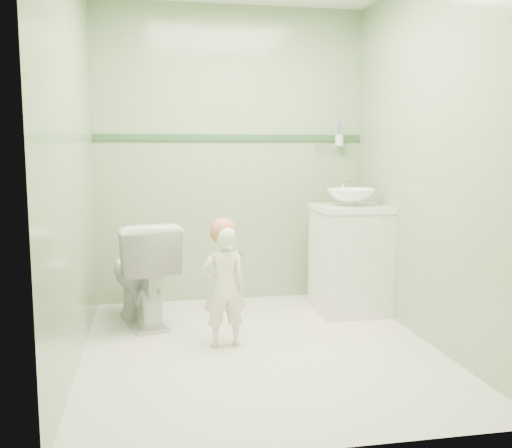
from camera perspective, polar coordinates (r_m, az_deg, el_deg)
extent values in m
plane|color=silver|center=(3.70, 0.44, -12.37)|extent=(2.50, 2.50, 0.00)
cube|color=#86AC7A|center=(4.71, -2.47, 6.81)|extent=(2.20, 0.04, 2.40)
cube|color=#86AC7A|center=(2.27, 6.54, 5.96)|extent=(2.20, 0.04, 2.40)
cube|color=#86AC7A|center=(3.44, -17.93, 6.18)|extent=(0.04, 2.50, 2.40)
cube|color=#86AC7A|center=(3.84, 16.87, 6.32)|extent=(0.04, 2.50, 2.40)
cube|color=#315532|center=(4.70, -2.46, 8.64)|extent=(2.20, 0.02, 0.05)
cube|color=beige|center=(4.47, 9.36, -3.66)|extent=(0.52, 0.50, 0.80)
cube|color=white|center=(4.40, 9.48, 1.58)|extent=(0.54, 0.52, 0.04)
imported|color=white|center=(4.40, 9.50, 2.67)|extent=(0.37, 0.37, 0.13)
cylinder|color=silver|center=(4.58, 8.66, 3.58)|extent=(0.03, 0.03, 0.18)
cylinder|color=silver|center=(4.53, 8.89, 4.54)|extent=(0.02, 0.12, 0.02)
cylinder|color=silver|center=(4.85, 7.57, 7.72)|extent=(0.26, 0.02, 0.02)
cylinder|color=silver|center=(4.85, 8.33, 8.29)|extent=(0.07, 0.07, 0.09)
cylinder|color=#8C51BE|center=(4.84, 8.40, 9.12)|extent=(0.01, 0.01, 0.17)
cylinder|color=#4148DC|center=(4.84, 8.26, 9.13)|extent=(0.01, 0.01, 0.17)
imported|color=white|center=(4.21, -11.39, -4.74)|extent=(0.59, 0.82, 0.75)
imported|color=white|center=(3.65, -3.21, -6.29)|extent=(0.30, 0.21, 0.78)
sphere|color=#C26C4E|center=(3.61, -3.31, -0.73)|extent=(0.17, 0.17, 0.17)
cylinder|color=teal|center=(3.49, -1.50, -3.07)|extent=(0.06, 0.14, 0.06)
cube|color=white|center=(3.52, -2.65, -2.33)|extent=(0.03, 0.03, 0.02)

